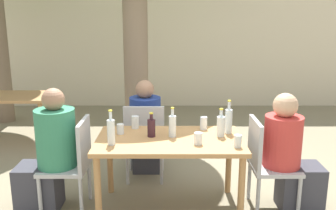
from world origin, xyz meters
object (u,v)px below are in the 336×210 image
at_px(patio_chair_0, 72,160).
at_px(patio_chair_1, 264,160).
at_px(patio_chair_2, 143,138).
at_px(water_bottle_3, 171,125).
at_px(water_bottle_1, 219,125).
at_px(wine_bottle_4, 150,127).
at_px(person_seated_2, 145,132).
at_px(water_bottle_2, 110,131).
at_px(drinking_glass_2, 197,138).
at_px(drinking_glass_1, 236,141).
at_px(drinking_glass_4, 202,123).
at_px(dining_table_front, 168,147).
at_px(drinking_glass_3, 134,122).
at_px(water_bottle_0, 227,120).
at_px(drinking_glass_0, 119,129).
at_px(dining_table_back, 10,102).
at_px(person_seated_0, 47,156).
at_px(person_seated_1, 289,158).

distance_m(patio_chair_0, patio_chair_1, 1.84).
bearing_deg(patio_chair_2, water_bottle_3, 117.43).
xyz_separation_m(water_bottle_1, wine_bottle_4, (-0.66, -0.01, -0.01)).
bearing_deg(person_seated_2, water_bottle_2, 76.76).
height_order(patio_chair_0, drinking_glass_2, patio_chair_0).
relative_size(drinking_glass_1, drinking_glass_4, 0.87).
relative_size(dining_table_front, patio_chair_2, 1.53).
distance_m(person_seated_2, drinking_glass_3, 0.62).
bearing_deg(patio_chair_2, drinking_glass_3, 76.66).
height_order(patio_chair_0, water_bottle_0, water_bottle_0).
height_order(person_seated_2, drinking_glass_0, person_seated_2).
relative_size(dining_table_back, person_seated_0, 0.95).
bearing_deg(water_bottle_0, person_seated_1, -16.31).
bearing_deg(drinking_glass_0, wine_bottle_4, -14.79).
bearing_deg(person_seated_2, patio_chair_1, 143.74).
bearing_deg(patio_chair_0, person_seated_1, 90.00).
relative_size(person_seated_2, water_bottle_3, 3.98).
xyz_separation_m(dining_table_front, person_seated_2, (-0.27, 0.87, -0.13)).
height_order(person_seated_1, drinking_glass_1, person_seated_1).
xyz_separation_m(patio_chair_0, patio_chair_1, (1.84, 0.00, 0.00)).
bearing_deg(drinking_glass_0, drinking_glass_4, 10.63).
bearing_deg(person_seated_1, drinking_glass_0, 85.14).
distance_m(patio_chair_2, person_seated_0, 1.08).
xyz_separation_m(patio_chair_0, patio_chair_2, (0.64, 0.64, 0.00)).
bearing_deg(dining_table_back, patio_chair_2, -32.61).
bearing_deg(patio_chair_0, dining_table_back, -144.69).
relative_size(patio_chair_0, drinking_glass_3, 6.97).
bearing_deg(drinking_glass_1, drinking_glass_3, 149.44).
height_order(patio_chair_0, wine_bottle_4, wine_bottle_4).
height_order(water_bottle_0, water_bottle_3, water_bottle_0).
bearing_deg(wine_bottle_4, water_bottle_2, -147.00).
bearing_deg(person_seated_2, drinking_glass_0, 74.57).
bearing_deg(patio_chair_1, water_bottle_2, 96.67).
distance_m(patio_chair_1, patio_chair_2, 1.35).
bearing_deg(patio_chair_2, drinking_glass_4, 150.97).
bearing_deg(water_bottle_0, drinking_glass_1, -87.23).
bearing_deg(water_bottle_0, wine_bottle_4, -171.59).
relative_size(patio_chair_1, person_seated_1, 0.78).
relative_size(patio_chair_0, water_bottle_3, 3.14).
bearing_deg(water_bottle_2, person_seated_0, 165.02).
xyz_separation_m(water_bottle_2, water_bottle_3, (0.55, 0.22, -0.01)).
xyz_separation_m(water_bottle_0, wine_bottle_4, (-0.75, -0.11, -0.04)).
distance_m(water_bottle_1, drinking_glass_3, 0.88).
bearing_deg(patio_chair_2, drinking_glass_0, 67.86).
bearing_deg(water_bottle_2, person_seated_1, 5.74).
bearing_deg(person_seated_1, patio_chair_2, 65.94).
distance_m(dining_table_front, wine_bottle_4, 0.25).
bearing_deg(drinking_glass_1, drinking_glass_0, 160.74).
height_order(dining_table_front, dining_table_back, same).
height_order(dining_table_front, patio_chair_1, patio_chair_1).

